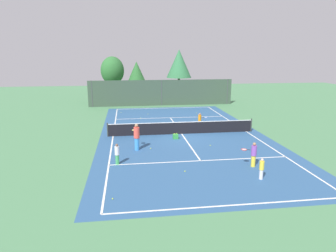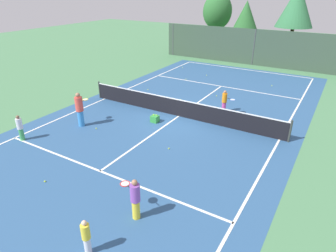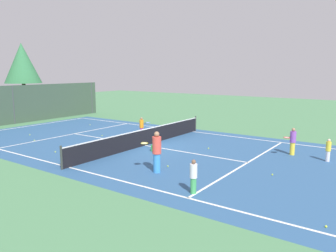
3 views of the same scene
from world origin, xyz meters
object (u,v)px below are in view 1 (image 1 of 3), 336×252
at_px(player_3, 117,154).
at_px(tennis_ball_1, 188,133).
at_px(tennis_ball_0, 141,118).
at_px(tennis_ball_8, 210,145).
at_px(player_1, 253,154).
at_px(tennis_ball_2, 185,171).
at_px(player_2, 262,169).
at_px(ball_crate, 175,136).
at_px(tennis_ball_10, 130,127).
at_px(player_4, 137,137).
at_px(player_0, 200,120).
at_px(tennis_ball_9, 151,149).
at_px(tennis_ball_11, 196,113).
at_px(tennis_ball_4, 113,199).
at_px(tennis_ball_12, 121,113).
at_px(tennis_ball_7, 164,127).
at_px(tennis_ball_6, 148,114).
at_px(tennis_ball_3, 179,122).
at_px(tennis_ball_5, 176,131).

distance_m(player_3, tennis_ball_1, 8.51).
xyz_separation_m(tennis_ball_0, tennis_ball_8, (4.44, -10.05, 0.00)).
height_order(player_1, tennis_ball_2, player_1).
height_order(player_2, ball_crate, player_2).
bearing_deg(tennis_ball_10, player_2, -62.13).
height_order(player_4, ball_crate, player_4).
xyz_separation_m(player_3, tennis_ball_0, (1.98, 12.88, -0.61)).
bearing_deg(tennis_ball_10, player_0, -9.96).
bearing_deg(tennis_ball_10, tennis_ball_1, -30.93).
relative_size(tennis_ball_9, tennis_ball_11, 1.00).
bearing_deg(tennis_ball_2, player_2, -22.07).
distance_m(player_4, tennis_ball_4, 7.21).
height_order(player_2, tennis_ball_12, player_2).
distance_m(tennis_ball_11, tennis_ball_12, 8.29).
bearing_deg(tennis_ball_8, player_4, -177.44).
xyz_separation_m(tennis_ball_7, tennis_ball_11, (4.32, 6.04, 0.00)).
height_order(player_2, tennis_ball_10, player_2).
distance_m(player_3, tennis_ball_6, 15.09).
bearing_deg(player_2, tennis_ball_2, 157.93).
bearing_deg(tennis_ball_12, player_0, -48.36).
distance_m(player_0, tennis_ball_8, 5.40).
relative_size(player_4, ball_crate, 4.26).
bearing_deg(player_4, tennis_ball_7, 66.62).
relative_size(player_4, tennis_ball_3, 27.51).
height_order(player_2, tennis_ball_4, player_2).
relative_size(ball_crate, tennis_ball_0, 6.45).
relative_size(player_2, tennis_ball_7, 17.11).
bearing_deg(tennis_ball_9, tennis_ball_0, 91.13).
height_order(tennis_ball_10, tennis_ball_12, same).
xyz_separation_m(tennis_ball_5, tennis_ball_8, (1.79, -4.19, 0.00)).
bearing_deg(player_4, tennis_ball_0, 85.88).
height_order(player_2, player_3, player_3).
bearing_deg(tennis_ball_12, tennis_ball_6, -22.62).
xyz_separation_m(player_0, tennis_ball_8, (-0.53, -5.34, -0.65)).
height_order(player_4, tennis_ball_10, player_4).
relative_size(tennis_ball_1, tennis_ball_10, 1.00).
bearing_deg(player_1, player_0, 94.73).
distance_m(tennis_ball_2, tennis_ball_8, 5.26).
bearing_deg(ball_crate, player_2, -68.73).
relative_size(tennis_ball_3, tennis_ball_10, 1.00).
xyz_separation_m(tennis_ball_1, tennis_ball_3, (0.01, 4.06, 0.00)).
height_order(tennis_ball_4, tennis_ball_10, same).
bearing_deg(tennis_ball_7, tennis_ball_12, 117.60).
bearing_deg(tennis_ball_6, ball_crate, -81.96).
height_order(tennis_ball_0, tennis_ball_3, same).
bearing_deg(tennis_ball_10, player_3, -95.41).
bearing_deg(player_0, tennis_ball_3, 121.23).
bearing_deg(tennis_ball_2, tennis_ball_4, -144.31).
relative_size(tennis_ball_2, tennis_ball_4, 1.00).
bearing_deg(player_3, tennis_ball_1, 49.39).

